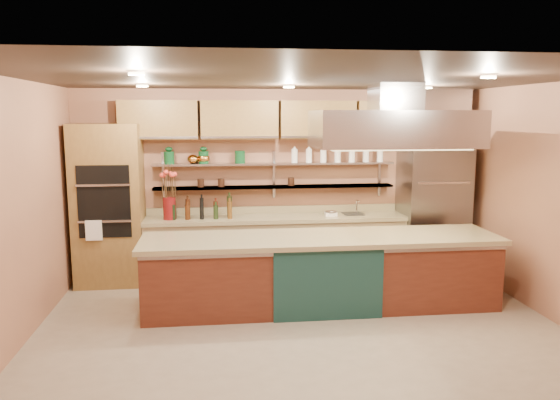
{
  "coord_description": "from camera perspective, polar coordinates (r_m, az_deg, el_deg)",
  "views": [
    {
      "loc": [
        -0.95,
        -5.71,
        2.42
      ],
      "look_at": [
        -0.14,
        1.0,
        1.36
      ],
      "focal_mm": 35.0,
      "sensor_mm": 36.0,
      "label": 1
    }
  ],
  "objects": [
    {
      "name": "floor",
      "position": [
        6.28,
        2.4,
        -13.89
      ],
      "size": [
        6.0,
        5.0,
        0.02
      ],
      "primitive_type": "cube",
      "color": "gray",
      "rests_on": "ground"
    },
    {
      "name": "ceiling",
      "position": [
        5.81,
        2.59,
        12.62
      ],
      "size": [
        6.0,
        5.0,
        0.02
      ],
      "primitive_type": "cube",
      "color": "black",
      "rests_on": "wall_back"
    },
    {
      "name": "wall_back",
      "position": [
        8.33,
        -0.32,
        1.85
      ],
      "size": [
        6.0,
        0.04,
        2.8
      ],
      "primitive_type": "cube",
      "color": "#A36B4D",
      "rests_on": "floor"
    },
    {
      "name": "wall_front",
      "position": [
        3.51,
        9.26,
        -8.18
      ],
      "size": [
        6.0,
        0.04,
        2.8
      ],
      "primitive_type": "cube",
      "color": "#A36B4D",
      "rests_on": "floor"
    },
    {
      "name": "wall_left",
      "position": [
        6.16,
        -26.26,
        -1.59
      ],
      "size": [
        0.04,
        5.0,
        2.8
      ],
      "primitive_type": "cube",
      "color": "#A36B4D",
      "rests_on": "floor"
    },
    {
      "name": "oven_stack",
      "position": [
        8.14,
        -17.45,
        -0.51
      ],
      "size": [
        0.95,
        0.64,
        2.3
      ],
      "primitive_type": "cube",
      "color": "olive",
      "rests_on": "floor"
    },
    {
      "name": "refrigerator",
      "position": [
        8.63,
        15.66,
        -0.59
      ],
      "size": [
        0.95,
        0.72,
        2.1
      ],
      "primitive_type": "cube",
      "color": "slate",
      "rests_on": "floor"
    },
    {
      "name": "back_counter",
      "position": [
        8.2,
        -0.42,
        -4.91
      ],
      "size": [
        3.84,
        0.64,
        0.93
      ],
      "primitive_type": "cube",
      "color": "#9F885F",
      "rests_on": "floor"
    },
    {
      "name": "wall_shelf_lower",
      "position": [
        8.21,
        -0.56,
        1.39
      ],
      "size": [
        3.6,
        0.26,
        0.03
      ],
      "primitive_type": "cube",
      "color": "#ABADB2",
      "rests_on": "wall_back"
    },
    {
      "name": "wall_shelf_upper",
      "position": [
        8.17,
        -0.56,
        3.82
      ],
      "size": [
        3.6,
        0.26,
        0.03
      ],
      "primitive_type": "cube",
      "color": "#ABADB2",
      "rests_on": "wall_back"
    },
    {
      "name": "upper_cabinets",
      "position": [
        8.09,
        -0.18,
        8.38
      ],
      "size": [
        4.6,
        0.36,
        0.55
      ],
      "primitive_type": "cube",
      "color": "olive",
      "rests_on": "wall_back"
    },
    {
      "name": "range_hood",
      "position": [
        6.94,
        11.85,
        7.29
      ],
      "size": [
        2.0,
        1.0,
        0.45
      ],
      "primitive_type": "cube",
      "color": "#ABADB2",
      "rests_on": "ceiling"
    },
    {
      "name": "ceiling_downlights",
      "position": [
        6.0,
        2.26,
        12.21
      ],
      "size": [
        4.0,
        2.8,
        0.02
      ],
      "primitive_type": "cube",
      "color": "#FFE5A5",
      "rests_on": "ceiling"
    },
    {
      "name": "island",
      "position": [
        6.98,
        4.3,
        -7.47
      ],
      "size": [
        4.39,
        0.96,
        0.92
      ],
      "primitive_type": "cube",
      "rotation": [
        0.0,
        0.0,
        -0.0
      ],
      "color": "#5F291B",
      "rests_on": "floor"
    },
    {
      "name": "flower_vase",
      "position": [
        8.0,
        -11.48,
        -0.87
      ],
      "size": [
        0.23,
        0.23,
        0.32
      ],
      "primitive_type": "cylinder",
      "rotation": [
        0.0,
        0.0,
        -0.39
      ],
      "color": "maroon",
      "rests_on": "back_counter"
    },
    {
      "name": "oil_bottle_cluster",
      "position": [
        7.98,
        -8.18,
        -0.89
      ],
      "size": [
        0.96,
        0.46,
        0.3
      ],
      "primitive_type": "cube",
      "rotation": [
        0.0,
        0.0,
        0.22
      ],
      "color": "black",
      "rests_on": "back_counter"
    },
    {
      "name": "kitchen_scale",
      "position": [
        8.18,
        5.33,
        -1.31
      ],
      "size": [
        0.21,
        0.19,
        0.1
      ],
      "primitive_type": "cube",
      "rotation": [
        0.0,
        0.0,
        -0.43
      ],
      "color": "white",
      "rests_on": "back_counter"
    },
    {
      "name": "bar_faucet",
      "position": [
        8.36,
        7.99,
        -0.74
      ],
      "size": [
        0.04,
        0.04,
        0.21
      ],
      "primitive_type": "cylinder",
      "rotation": [
        0.0,
        0.0,
        -0.31
      ],
      "color": "silver",
      "rests_on": "back_counter"
    },
    {
      "name": "copper_kettle",
      "position": [
        8.12,
        -9.09,
        4.25
      ],
      "size": [
        0.2,
        0.2,
        0.13
      ],
      "primitive_type": "ellipsoid",
      "rotation": [
        0.0,
        0.0,
        -0.27
      ],
      "color": "#B36C29",
      "rests_on": "wall_shelf_upper"
    },
    {
      "name": "green_canister",
      "position": [
        8.12,
        -4.2,
        4.52
      ],
      "size": [
        0.17,
        0.17,
        0.18
      ],
      "primitive_type": "cylinder",
      "rotation": [
        0.0,
        0.0,
        -0.12
      ],
      "color": "#0D401D",
      "rests_on": "wall_shelf_upper"
    }
  ]
}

